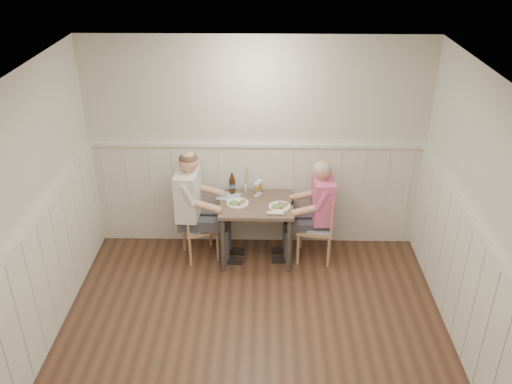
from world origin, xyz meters
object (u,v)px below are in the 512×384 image
at_px(chair_right, 320,223).
at_px(chair_left, 195,224).
at_px(dining_table, 256,211).
at_px(diner_cream, 193,215).
at_px(beer_bottle, 232,184).
at_px(man_in_pink, 318,218).
at_px(grass_vase, 245,179).

xyz_separation_m(chair_right, chair_left, (-1.48, 0.01, -0.03)).
bearing_deg(dining_table, chair_left, 179.74).
xyz_separation_m(dining_table, diner_cream, (-0.75, -0.01, -0.05)).
relative_size(chair_left, beer_bottle, 3.18).
xyz_separation_m(chair_right, man_in_pink, (-0.03, 0.00, 0.07)).
distance_m(diner_cream, beer_bottle, 0.59).
xyz_separation_m(chair_right, beer_bottle, (-1.05, 0.24, 0.38)).
relative_size(dining_table, man_in_pink, 0.65).
height_order(dining_table, chair_left, chair_left).
bearing_deg(chair_left, man_in_pink, -0.19).
bearing_deg(beer_bottle, grass_vase, 23.55).
distance_m(chair_left, diner_cream, 0.14).
bearing_deg(chair_right, man_in_pink, 178.00).
bearing_deg(chair_right, dining_table, 179.82).
xyz_separation_m(chair_left, grass_vase, (0.59, 0.31, 0.45)).
distance_m(diner_cream, grass_vase, 0.76).
relative_size(dining_table, grass_vase, 2.42).
height_order(man_in_pink, beer_bottle, man_in_pink).
xyz_separation_m(chair_left, diner_cream, (-0.02, -0.02, 0.14)).
bearing_deg(beer_bottle, chair_left, -151.18).
bearing_deg(diner_cream, man_in_pink, 0.47).
bearing_deg(chair_left, diner_cream, -139.52).
bearing_deg(chair_left, dining_table, -0.26).
relative_size(dining_table, chair_left, 1.02).
relative_size(chair_left, diner_cream, 0.59).
height_order(chair_right, chair_left, chair_right).
bearing_deg(grass_vase, chair_left, -152.53).
bearing_deg(chair_right, diner_cream, -179.57).
height_order(chair_left, beer_bottle, beer_bottle).
bearing_deg(man_in_pink, dining_table, 179.88).
relative_size(man_in_pink, grass_vase, 3.72).
distance_m(chair_left, grass_vase, 0.80).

